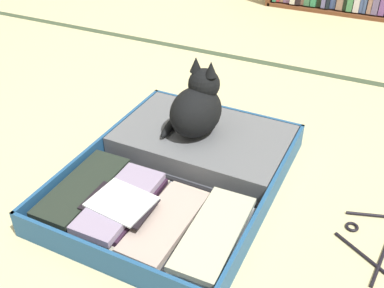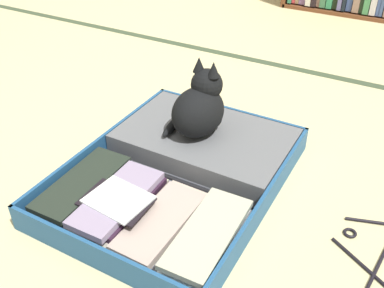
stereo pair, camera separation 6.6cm
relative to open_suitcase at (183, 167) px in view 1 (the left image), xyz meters
The scene contains 5 objects.
ground_plane 0.14m from the open_suitcase, 116.17° to the right, with size 10.00×10.00×0.00m, color #C2BA85.
tatami_border 1.07m from the open_suitcase, 93.25° to the left, with size 4.80×0.05×0.00m.
open_suitcase is the anchor object (origin of this frame).
black_cat 0.23m from the open_suitcase, 96.10° to the left, with size 0.22×0.25×0.28m.
clothes_hanger 0.66m from the open_suitcase, ahead, with size 0.22×0.39×0.01m.
Camera 1 is at (0.63, -0.98, 1.00)m, focal length 41.55 mm.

